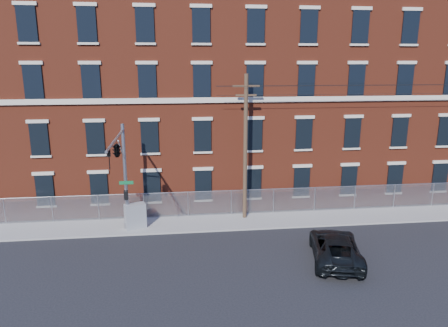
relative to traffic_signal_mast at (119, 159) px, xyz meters
name	(u,v)px	position (x,y,z in m)	size (l,w,h in m)	color
ground	(226,256)	(6.00, -2.18, -5.39)	(140.00, 140.00, 0.00)	black
sidewalk	(382,215)	(18.00, 2.82, -5.33)	(65.00, 3.00, 0.12)	#989590
mill_building	(341,93)	(18.00, 11.75, 2.76)	(55.30, 14.32, 16.30)	maroon
chain_link_fence	(375,196)	(18.00, 4.12, -4.33)	(59.06, 0.06, 1.85)	#A5A8AD
traffic_signal_mast	(119,159)	(0.00, 0.00, 0.00)	(0.90, 6.75, 7.00)	#9EA0A5
utility_pole_near	(245,145)	(8.00, 3.42, -0.05)	(1.80, 0.28, 10.00)	#4D3A26
pickup_truck	(335,247)	(12.04, -3.36, -4.62)	(2.54, 5.52, 1.53)	black
utility_cabinet	(135,216)	(0.49, 2.35, -4.44)	(1.33, 0.67, 1.67)	gray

